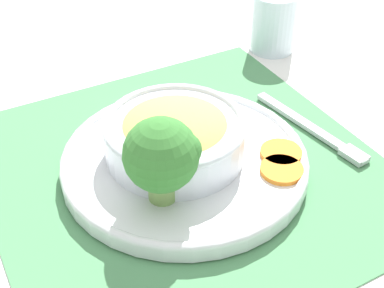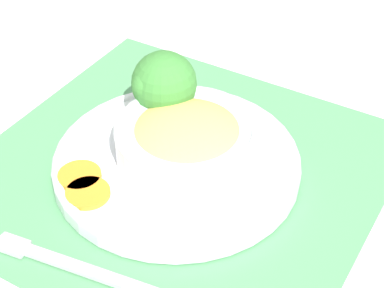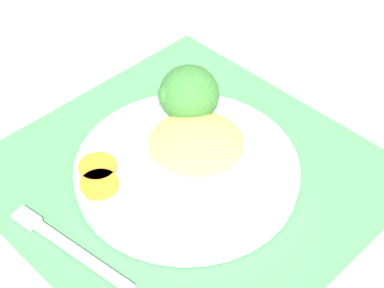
# 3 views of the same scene
# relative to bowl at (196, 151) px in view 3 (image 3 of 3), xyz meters

# --- Properties ---
(ground_plane) EXTENTS (4.00, 4.00, 0.00)m
(ground_plane) POSITION_rel_bowl_xyz_m (-0.01, 0.01, -0.05)
(ground_plane) COLOR white
(placemat) EXTENTS (0.45, 0.46, 0.00)m
(placemat) POSITION_rel_bowl_xyz_m (-0.01, 0.01, -0.05)
(placemat) COLOR #4C8C59
(placemat) RESTS_ON ground_plane
(plate) EXTENTS (0.28, 0.28, 0.02)m
(plate) POSITION_rel_bowl_xyz_m (-0.01, 0.01, -0.03)
(plate) COLOR silver
(plate) RESTS_ON placemat
(bowl) EXTENTS (0.16, 0.16, 0.06)m
(bowl) POSITION_rel_bowl_xyz_m (0.00, 0.00, 0.00)
(bowl) COLOR silver
(bowl) RESTS_ON plate
(broccoli_floret) EXTENTS (0.08, 0.08, 0.09)m
(broccoli_floret) POSITION_rel_bowl_xyz_m (0.04, 0.06, 0.03)
(broccoli_floret) COLOR #759E51
(broccoli_floret) RESTS_ON plate
(carrot_slice_near) EXTENTS (0.05, 0.05, 0.01)m
(carrot_slice_near) POSITION_rel_bowl_xyz_m (-0.09, 0.08, -0.02)
(carrot_slice_near) COLOR orange
(carrot_slice_near) RESTS_ON plate
(carrot_slice_middle) EXTENTS (0.05, 0.05, 0.01)m
(carrot_slice_middle) POSITION_rel_bowl_xyz_m (-0.11, 0.05, -0.02)
(carrot_slice_middle) COLOR orange
(carrot_slice_middle) RESTS_ON plate
(fork) EXTENTS (0.05, 0.18, 0.01)m
(fork) POSITION_rel_bowl_xyz_m (-0.18, 0.03, -0.04)
(fork) COLOR #B7B7BC
(fork) RESTS_ON placemat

